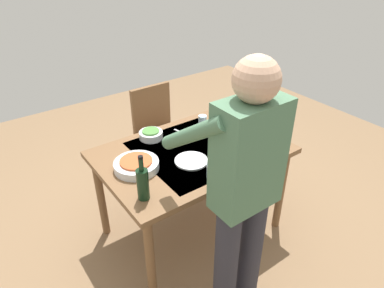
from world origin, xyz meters
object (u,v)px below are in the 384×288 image
person_server (243,189)px  dinner_plate_near (191,161)px  water_cup_far_left (212,171)px  chair_near (157,128)px  wine_glass_left (237,148)px  serving_bowl_pasta (136,165)px  water_cup_near_right (260,128)px  side_bowl_salad (151,134)px  wine_bottle (143,183)px  dining_table (192,160)px  dinner_plate_far (226,131)px  water_cup_near_left (202,121)px

person_server → dinner_plate_near: person_server is taller
water_cup_far_left → chair_near: bearing=-103.6°
wine_glass_left → serving_bowl_pasta: size_ratio=0.50×
person_server → water_cup_near_right: 0.97m
side_bowl_salad → chair_near: bearing=-124.2°
chair_near → person_server: person_server is taller
wine_bottle → person_server: bearing=128.8°
wine_glass_left → water_cup_far_left: bearing=11.2°
dining_table → water_cup_far_left: 0.38m
person_server → wine_glass_left: 0.55m
serving_bowl_pasta → side_bowl_salad: bearing=-133.7°
person_server → dinner_plate_far: (-0.56, -0.77, -0.18)m
water_cup_near_left → water_cup_far_left: 0.71m
wine_glass_left → serving_bowl_pasta: wine_glass_left is taller
chair_near → water_cup_near_left: size_ratio=10.45×
wine_bottle → water_cup_near_right: size_ratio=2.73×
dinner_plate_near → dinner_plate_far: (-0.47, -0.18, 0.00)m
water_cup_near_left → dinner_plate_near: bearing=44.4°
dining_table → water_cup_near_right: size_ratio=12.32×
water_cup_near_left → serving_bowl_pasta: bearing=17.6°
side_bowl_salad → dinner_plate_far: 0.59m
person_server → serving_bowl_pasta: (0.25, -0.74, -0.15)m
side_bowl_salad → wine_bottle: bearing=56.4°
water_cup_near_left → dinner_plate_near: size_ratio=0.38×
wine_bottle → water_cup_near_right: 1.12m
wine_glass_left → water_cup_far_left: wine_glass_left is taller
water_cup_near_right → wine_bottle: bearing=7.8°
water_cup_near_left → water_cup_near_right: (-0.28, 0.37, 0.01)m
water_cup_near_right → dinner_plate_far: 0.26m
person_server → dinner_plate_far: person_server is taller
water_cup_near_right → dinner_plate_near: water_cup_near_right is taller
wine_glass_left → dinner_plate_far: size_ratio=0.66×
water_cup_far_left → side_bowl_salad: water_cup_far_left is taller
wine_bottle → side_bowl_salad: size_ratio=1.64×
side_bowl_salad → dinner_plate_near: size_ratio=0.78×
wine_glass_left → dinner_plate_near: wine_glass_left is taller
serving_bowl_pasta → water_cup_near_left: bearing=-162.4°
wine_glass_left → serving_bowl_pasta: (0.60, -0.32, -0.07)m
dining_table → person_server: 0.79m
dining_table → person_server: (0.18, 0.71, 0.27)m
water_cup_far_left → dinner_plate_far: water_cup_far_left is taller
dining_table → wine_bottle: 0.64m
water_cup_far_left → side_bowl_salad: size_ratio=0.56×
water_cup_far_left → serving_bowl_pasta: size_ratio=0.33×
chair_near → wine_bottle: (0.74, 1.10, 0.36)m
person_server → serving_bowl_pasta: 0.80m
water_cup_near_right → side_bowl_salad: (0.72, -0.44, -0.02)m
water_cup_near_left → water_cup_far_left: water_cup_far_left is taller
wine_glass_left → person_server: bearing=50.6°
dining_table → water_cup_far_left: bearing=75.4°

